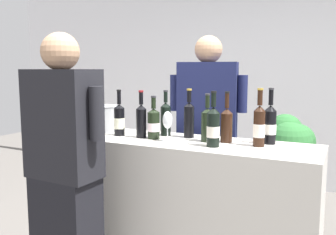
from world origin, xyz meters
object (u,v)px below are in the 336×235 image
wine_bottle_1 (119,120)px  wine_bottle_6 (207,123)px  wine_bottle_4 (141,120)px  wine_bottle_3 (189,118)px  wine_bottle_5 (166,118)px  wine_bottle_7 (154,123)px  potted_shrub (290,170)px  wine_bottle_0 (227,124)px  person_server (207,148)px  ice_bucket (107,118)px  wine_bottle_10 (270,124)px  person_guest (65,181)px  wine_bottle_2 (259,125)px  wine_bottle_8 (213,127)px  wine_bottle_9 (76,118)px  wine_glass (168,122)px

wine_bottle_1 → wine_bottle_6: wine_bottle_1 is taller
wine_bottle_1 → wine_bottle_4: same height
wine_bottle_3 → wine_bottle_4: bearing=-153.2°
wine_bottle_5 → wine_bottle_4: bearing=-127.4°
wine_bottle_6 → wine_bottle_7: bearing=-169.8°
wine_bottle_6 → potted_shrub: size_ratio=0.29×
wine_bottle_4 → wine_bottle_0: bearing=10.1°
wine_bottle_6 → wine_bottle_3: bearing=153.5°
wine_bottle_1 → person_server: size_ratio=0.19×
wine_bottle_6 → wine_bottle_7: (-0.37, -0.07, -0.01)m
wine_bottle_0 → ice_bucket: size_ratio=1.65×
wine_bottle_1 → wine_bottle_7: 0.28m
wine_bottle_1 → ice_bucket: size_ratio=1.65×
wine_bottle_7 → wine_bottle_10: size_ratio=0.83×
wine_bottle_5 → wine_bottle_10: wine_bottle_10 is taller
wine_bottle_7 → potted_shrub: wine_bottle_7 is taller
wine_bottle_4 → person_guest: (-0.19, -0.57, -0.31)m
wine_bottle_3 → potted_shrub: 1.06m
wine_bottle_0 → wine_bottle_7: bearing=-168.2°
wine_bottle_6 → person_guest: 0.96m
wine_bottle_7 → potted_shrub: (0.80, 0.89, -0.45)m
wine_bottle_4 → potted_shrub: wine_bottle_4 is taller
wine_bottle_2 → wine_bottle_6: 0.34m
wine_bottle_2 → wine_bottle_4: (-0.80, -0.07, -0.00)m
wine_bottle_6 → wine_bottle_7: size_ratio=1.08×
wine_bottle_8 → ice_bucket: bearing=169.0°
wine_bottle_5 → wine_bottle_9: 0.66m
wine_bottle_0 → person_server: size_ratio=0.19×
wine_bottle_9 → potted_shrub: wine_bottle_9 is taller
wine_bottle_6 → person_server: size_ratio=0.18×
wine_bottle_6 → wine_glass: size_ratio=1.60×
wine_bottle_2 → wine_bottle_4: wine_bottle_2 is taller
wine_bottle_8 → wine_bottle_10: (0.30, 0.24, 0.00)m
wine_bottle_5 → person_server: size_ratio=0.19×
wine_bottle_2 → person_guest: person_guest is taller
wine_bottle_0 → wine_bottle_3: bearing=170.8°
wine_bottle_6 → wine_bottle_8: wine_bottle_8 is taller
potted_shrub → wine_bottle_8: bearing=-109.6°
wine_bottle_0 → wine_bottle_10: size_ratio=0.93×
wine_bottle_0 → wine_bottle_8: 0.17m
person_server → wine_bottle_8: bearing=-67.0°
wine_bottle_1 → wine_glass: 0.41m
wine_bottle_2 → wine_bottle_8: wine_bottle_2 is taller
wine_bottle_3 → wine_bottle_8: size_ratio=1.00×
wine_bottle_0 → wine_bottle_4: (-0.58, -0.10, 0.01)m
wine_bottle_2 → wine_bottle_7: (-0.71, -0.06, -0.03)m
wine_bottle_0 → wine_bottle_4: size_ratio=1.01×
wine_bottle_8 → wine_bottle_10: wine_bottle_10 is taller
wine_bottle_6 → person_guest: size_ratio=0.19×
wine_bottle_7 → ice_bucket: (-0.47, 0.11, -0.00)m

